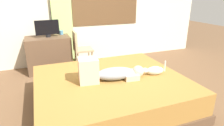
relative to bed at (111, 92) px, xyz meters
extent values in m
plane|color=brown|center=(0.10, 0.00, -0.22)|extent=(16.00, 16.00, 0.00)
cube|color=beige|center=(0.10, 2.22, 1.23)|extent=(6.40, 0.12, 2.90)
cube|color=brown|center=(0.70, 2.15, 1.18)|extent=(1.64, 0.02, 1.04)
cube|color=white|center=(0.70, 2.15, 1.18)|extent=(1.56, 0.02, 0.96)
cube|color=brown|center=(0.00, 0.00, -0.15)|extent=(2.15, 1.88, 0.14)
cube|color=olive|center=(0.00, 0.00, 0.07)|extent=(2.08, 1.83, 0.31)
ellipsoid|color=#8C939E|center=(0.05, -0.06, 0.31)|extent=(0.59, 0.33, 0.17)
sphere|color=beige|center=(0.39, -0.10, 0.31)|extent=(0.17, 0.17, 0.17)
cube|color=beige|center=(-0.33, -0.01, 0.40)|extent=(0.29, 0.27, 0.34)
cube|color=beige|center=(0.27, -0.09, 0.27)|extent=(0.23, 0.30, 0.08)
ellipsoid|color=silver|center=(0.66, -0.13, 0.29)|extent=(0.28, 0.17, 0.13)
sphere|color=silver|center=(0.51, -0.09, 0.30)|extent=(0.08, 0.08, 0.08)
cylinder|color=silver|center=(0.81, -0.16, 0.36)|extent=(0.03, 0.03, 0.16)
cube|color=brown|center=(-0.73, 1.82, 0.15)|extent=(0.90, 0.56, 0.74)
cylinder|color=black|center=(-0.71, 1.82, 0.54)|extent=(0.10, 0.10, 0.05)
cube|color=black|center=(-0.71, 1.82, 0.72)|extent=(0.48, 0.08, 0.30)
cylinder|color=teal|center=(-0.41, 1.98, 0.56)|extent=(0.08, 0.08, 0.09)
cylinder|color=tan|center=(0.13, 1.72, 0.00)|extent=(0.04, 0.04, 0.44)
cylinder|color=tan|center=(0.12, 1.42, 0.00)|extent=(0.04, 0.04, 0.44)
cylinder|color=tan|center=(-0.18, 1.73, 0.00)|extent=(0.04, 0.04, 0.44)
cylinder|color=tan|center=(-0.18, 1.43, 0.00)|extent=(0.04, 0.04, 0.44)
cube|color=tan|center=(-0.03, 1.58, 0.24)|extent=(0.39, 0.39, 0.04)
cube|color=tan|center=(-0.20, 1.58, 0.45)|extent=(0.05, 0.38, 0.38)
cube|color=#ADCC75|center=(-0.36, 2.10, 1.11)|extent=(0.44, 0.06, 2.66)
camera|label=1|loc=(-0.90, -2.38, 1.38)|focal=30.87mm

